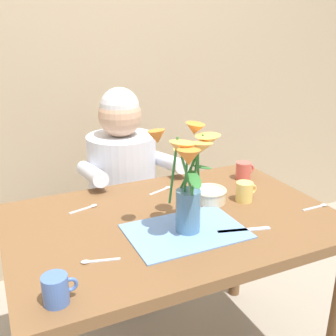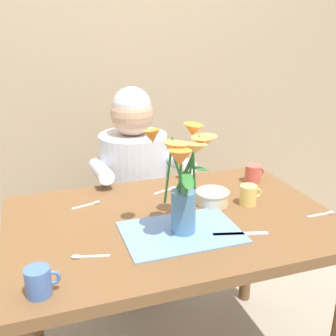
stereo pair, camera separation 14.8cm
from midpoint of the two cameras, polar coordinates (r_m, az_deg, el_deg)
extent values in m
cube|color=tan|center=(2.35, -12.59, 15.24)|extent=(4.00, 0.10, 2.50)
cube|color=brown|center=(1.52, -2.04, -7.76)|extent=(1.20, 0.80, 0.04)
cylinder|color=brown|center=(1.91, -21.93, -15.94)|extent=(0.06, 0.06, 0.70)
cylinder|color=brown|center=(2.18, 7.83, -9.75)|extent=(0.06, 0.06, 0.70)
cylinder|color=#4C4C56|center=(2.29, -7.86, -12.62)|extent=(0.30, 0.30, 0.40)
cylinder|color=silver|center=(2.08, -8.44, -2.12)|extent=(0.34, 0.34, 0.50)
sphere|color=tan|center=(1.98, -8.95, 7.31)|extent=(0.21, 0.21, 0.21)
sphere|color=silver|center=(1.97, -9.01, 8.44)|extent=(0.19, 0.19, 0.19)
cylinder|color=silver|center=(1.87, -12.96, -0.79)|extent=(0.07, 0.33, 0.12)
cylinder|color=silver|center=(1.97, -2.16, 0.84)|extent=(0.07, 0.33, 0.12)
cube|color=#6B93D1|center=(1.41, -0.51, -8.98)|extent=(0.40, 0.28, 0.00)
cylinder|color=teal|center=(1.38, -0.13, -6.19)|extent=(0.08, 0.08, 0.15)
cylinder|color=#2D7533|center=(1.34, 1.16, -0.65)|extent=(0.04, 0.04, 0.21)
cone|color=#EFA84C|center=(1.33, 2.49, 3.86)|extent=(0.09, 0.09, 0.04)
sphere|color=#E5D14C|center=(1.32, 2.49, 4.07)|extent=(0.02, 0.02, 0.02)
cylinder|color=#2D7533|center=(1.36, 0.29, 0.22)|extent=(0.06, 0.05, 0.23)
cone|color=orange|center=(1.37, 0.71, 5.47)|extent=(0.10, 0.10, 0.05)
sphere|color=#E5D14C|center=(1.37, 0.71, 5.67)|extent=(0.02, 0.02, 0.02)
cylinder|color=#2D7533|center=(1.35, -0.57, -1.52)|extent=(0.05, 0.06, 0.16)
cone|color=#EFA84C|center=(1.34, -1.02, 2.07)|extent=(0.09, 0.09, 0.04)
sphere|color=#E5D14C|center=(1.34, -1.02, 2.27)|extent=(0.02, 0.02, 0.02)
cylinder|color=#2D7533|center=(1.32, -2.43, -0.48)|extent=(0.03, 0.02, 0.23)
cone|color=orange|center=(1.29, -4.87, 4.35)|extent=(0.09, 0.09, 0.05)
sphere|color=#E5D14C|center=(1.29, -4.88, 4.56)|extent=(0.02, 0.02, 0.02)
cylinder|color=#2D7533|center=(1.31, -0.71, -1.42)|extent=(0.02, 0.05, 0.20)
cone|color=#EFA84C|center=(1.26, -1.34, 2.51)|extent=(0.11, 0.11, 0.06)
sphere|color=#E5D14C|center=(1.26, -1.34, 2.73)|extent=(0.02, 0.02, 0.02)
cylinder|color=#2D7533|center=(1.28, -0.34, -2.02)|extent=(0.07, 0.03, 0.19)
cone|color=orange|center=(1.20, -0.57, 1.41)|extent=(0.10, 0.10, 0.05)
sphere|color=#E5D14C|center=(1.20, -0.57, 1.63)|extent=(0.02, 0.02, 0.02)
cylinder|color=#2D7533|center=(1.31, 0.58, -1.27)|extent=(0.04, 0.01, 0.20)
cone|color=#EFA84C|center=(1.27, 1.34, 2.80)|extent=(0.11, 0.11, 0.04)
sphere|color=#E5D14C|center=(1.26, 1.34, 3.02)|extent=(0.02, 0.02, 0.02)
ellipsoid|color=#2D7533|center=(1.36, 1.77, 0.07)|extent=(0.10, 0.06, 0.04)
ellipsoid|color=#2D7533|center=(1.27, 0.44, -1.66)|extent=(0.06, 0.09, 0.04)
cylinder|color=beige|center=(1.63, 3.32, -4.02)|extent=(0.13, 0.13, 0.05)
torus|color=beige|center=(1.62, 3.34, -3.21)|extent=(0.14, 0.14, 0.01)
cube|color=silver|center=(1.43, 7.75, -8.75)|extent=(0.19, 0.07, 0.00)
cylinder|color=#CC564C|center=(1.87, 8.36, -0.43)|extent=(0.07, 0.07, 0.08)
torus|color=#CC564C|center=(1.89, 9.34, -0.15)|extent=(0.04, 0.01, 0.04)
cylinder|color=#E5C666|center=(1.64, 8.20, -3.39)|extent=(0.07, 0.07, 0.08)
torus|color=#E5C666|center=(1.66, 9.31, -3.03)|extent=(0.04, 0.01, 0.04)
cylinder|color=#476BB7|center=(1.13, -19.38, -16.02)|extent=(0.07, 0.07, 0.08)
torus|color=#476BB7|center=(1.13, -17.44, -15.54)|extent=(0.04, 0.01, 0.04)
cube|color=silver|center=(1.61, -14.75, -5.80)|extent=(0.10, 0.04, 0.00)
ellipsoid|color=silver|center=(1.63, -13.03, -5.23)|extent=(0.03, 0.03, 0.01)
cube|color=silver|center=(1.65, 17.38, -5.47)|extent=(0.10, 0.01, 0.00)
ellipsoid|color=silver|center=(1.69, 18.78, -5.02)|extent=(0.03, 0.02, 0.01)
cube|color=silver|center=(1.28, -12.41, -12.71)|extent=(0.10, 0.03, 0.00)
ellipsoid|color=silver|center=(1.29, -14.92, -12.75)|extent=(0.03, 0.03, 0.01)
cube|color=silver|center=(1.73, -3.82, -3.38)|extent=(0.10, 0.04, 0.00)
ellipsoid|color=silver|center=(1.76, -2.47, -2.82)|extent=(0.03, 0.03, 0.01)
camera|label=1|loc=(0.07, -92.86, -1.04)|focal=43.21mm
camera|label=2|loc=(0.07, 87.14, 1.04)|focal=43.21mm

